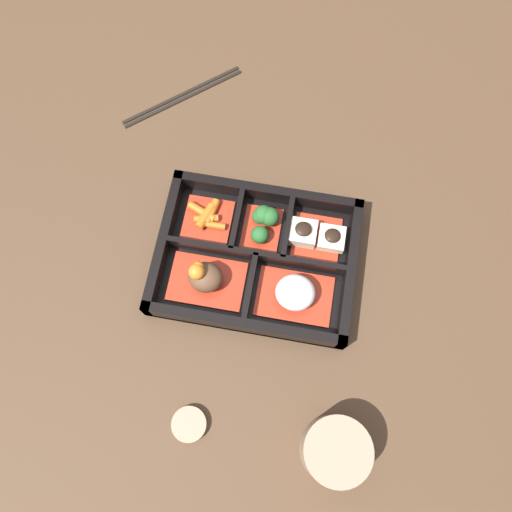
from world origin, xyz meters
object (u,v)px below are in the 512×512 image
(bowl_rice, at_px, (295,294))
(tea_cup, at_px, (335,450))
(chopsticks, at_px, (182,96))
(sauce_dish, at_px, (189,424))

(bowl_rice, distance_m, tea_cup, 0.22)
(tea_cup, height_order, chopsticks, tea_cup)
(bowl_rice, height_order, sauce_dish, bowl_rice)
(bowl_rice, height_order, tea_cup, tea_cup)
(sauce_dish, bearing_deg, bowl_rice, -119.62)
(tea_cup, height_order, sauce_dish, tea_cup)
(bowl_rice, bearing_deg, chopsticks, -52.80)
(tea_cup, bearing_deg, bowl_rice, -67.56)
(bowl_rice, distance_m, chopsticks, 0.41)
(tea_cup, xyz_separation_m, chopsticks, (0.33, -0.52, -0.03))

